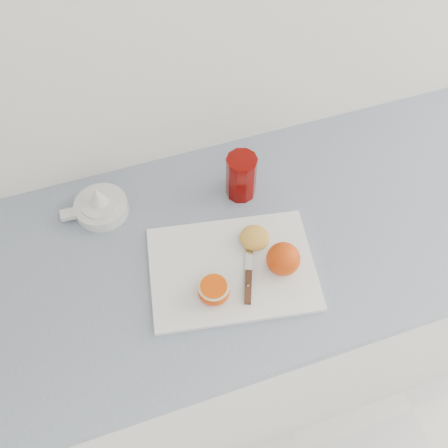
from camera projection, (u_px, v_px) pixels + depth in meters
name	position (u px, v px, depth m)	size (l,w,h in m)	color
counter	(212.00, 323.00, 1.52)	(2.36, 0.64, 0.89)	white
cutting_board	(232.00, 269.00, 1.12)	(0.37, 0.26, 0.01)	white
whole_orange	(283.00, 259.00, 1.08)	(0.07, 0.07, 0.07)	#EF5213
half_orange	(214.00, 290.00, 1.06)	(0.07, 0.07, 0.04)	#EF5213
squeezed_shell	(255.00, 238.00, 1.14)	(0.07, 0.07, 0.03)	gold
paring_knife	(248.00, 280.00, 1.09)	(0.08, 0.17, 0.01)	#4B2619
citrus_juicer	(100.00, 206.00, 1.19)	(0.16, 0.13, 0.09)	white
red_tumbler	(241.00, 178.00, 1.20)	(0.08, 0.08, 0.12)	#6C0401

